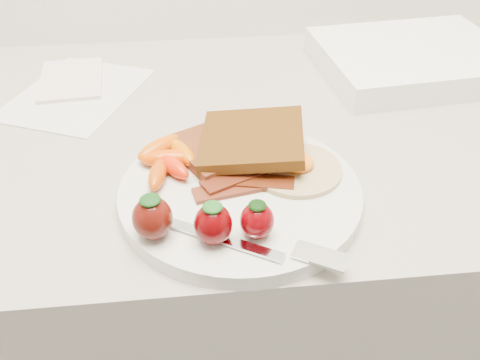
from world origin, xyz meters
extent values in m
cube|color=gray|center=(0.00, 1.70, 0.45)|extent=(2.00, 0.60, 0.90)
cylinder|color=silver|center=(-0.03, 1.53, 0.91)|extent=(0.27, 0.27, 0.02)
cube|color=#461D0A|center=(-0.04, 1.60, 0.93)|extent=(0.13, 0.13, 0.01)
cube|color=black|center=(-0.01, 1.60, 0.94)|extent=(0.14, 0.14, 0.03)
cylinder|color=beige|center=(0.04, 1.56, 0.92)|extent=(0.12, 0.12, 0.01)
ellipsoid|color=orange|center=(0.04, 1.56, 0.93)|extent=(0.04, 0.04, 0.02)
cube|color=#4E170B|center=(-0.03, 1.53, 0.92)|extent=(0.10, 0.04, 0.00)
cube|color=#370908|center=(-0.02, 1.54, 0.92)|extent=(0.10, 0.05, 0.00)
cube|color=black|center=(-0.02, 1.55, 0.92)|extent=(0.10, 0.06, 0.00)
ellipsoid|color=#E14400|center=(-0.11, 1.58, 0.93)|extent=(0.06, 0.02, 0.02)
ellipsoid|color=red|center=(-0.10, 1.57, 0.93)|extent=(0.05, 0.06, 0.02)
ellipsoid|color=#BA4005|center=(-0.12, 1.55, 0.93)|extent=(0.03, 0.06, 0.02)
ellipsoid|color=#DA6500|center=(-0.09, 1.59, 0.93)|extent=(0.04, 0.06, 0.02)
ellipsoid|color=#CF5202|center=(-0.12, 1.61, 0.93)|extent=(0.06, 0.06, 0.02)
ellipsoid|color=#470C06|center=(-0.12, 1.47, 0.94)|extent=(0.04, 0.04, 0.04)
ellipsoid|color=#10380F|center=(-0.12, 1.47, 0.96)|extent=(0.02, 0.02, 0.01)
ellipsoid|color=#4B0003|center=(-0.06, 1.45, 0.94)|extent=(0.04, 0.04, 0.04)
ellipsoid|color=#185115|center=(-0.06, 1.45, 0.96)|extent=(0.02, 0.02, 0.01)
ellipsoid|color=#5A0105|center=(-0.02, 1.45, 0.94)|extent=(0.03, 0.03, 0.04)
ellipsoid|color=black|center=(-0.02, 1.45, 0.96)|extent=(0.02, 0.02, 0.01)
cube|color=silver|center=(-0.05, 1.45, 0.92)|extent=(0.11, 0.07, 0.00)
cube|color=white|center=(0.04, 1.42, 0.92)|extent=(0.06, 0.05, 0.00)
cube|color=silver|center=(-0.24, 1.81, 0.90)|extent=(0.23, 0.26, 0.00)
cube|color=beige|center=(-0.26, 1.85, 0.91)|extent=(0.10, 0.14, 0.01)
cube|color=white|center=(0.28, 1.83, 0.92)|extent=(0.31, 0.26, 0.04)
camera|label=1|loc=(-0.08, 1.07, 1.28)|focal=40.00mm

